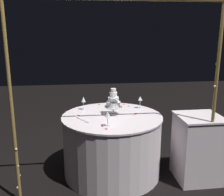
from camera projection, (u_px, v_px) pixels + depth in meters
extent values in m
plane|color=black|center=(112.00, 172.00, 3.43)|extent=(12.00, 12.00, 0.00)
cylinder|color=olive|center=(214.00, 102.00, 2.85)|extent=(0.04, 0.04, 2.07)
cylinder|color=olive|center=(12.00, 109.00, 2.59)|extent=(0.04, 0.04, 2.07)
sphere|color=#F9EAB2|center=(211.00, 150.00, 2.98)|extent=(0.02, 0.02, 0.02)
sphere|color=#F9EAB2|center=(20.00, 175.00, 2.78)|extent=(0.02, 0.02, 0.02)
sphere|color=#F9EAB2|center=(201.00, 0.00, 2.58)|extent=(0.02, 0.02, 0.02)
sphere|color=#F9EAB2|center=(215.00, 86.00, 2.79)|extent=(0.02, 0.02, 0.02)
sphere|color=#F9EAB2|center=(4.00, 34.00, 2.43)|extent=(0.02, 0.02, 0.02)
sphere|color=#F9EAB2|center=(169.00, 0.00, 2.53)|extent=(0.02, 0.02, 0.02)
sphere|color=#F9EAB2|center=(217.00, 64.00, 2.76)|extent=(0.02, 0.02, 0.02)
sphere|color=#F9EAB2|center=(18.00, 166.00, 2.74)|extent=(0.02, 0.02, 0.02)
sphere|color=#F9EAB2|center=(208.00, 171.00, 3.06)|extent=(0.02, 0.02, 0.02)
sphere|color=#F9EAB2|center=(18.00, 188.00, 2.79)|extent=(0.02, 0.02, 0.02)
sphere|color=#F9EAB2|center=(211.00, 153.00, 2.98)|extent=(0.02, 0.02, 0.02)
sphere|color=#F9EAB2|center=(16.00, 149.00, 2.68)|extent=(0.02, 0.02, 0.02)
sphere|color=#F9EAB2|center=(220.00, 53.00, 2.73)|extent=(0.02, 0.02, 0.02)
sphere|color=#F9EAB2|center=(11.00, 95.00, 2.57)|extent=(0.02, 0.02, 0.02)
sphere|color=#F9EAB2|center=(210.00, 160.00, 3.02)|extent=(0.02, 0.02, 0.02)
sphere|color=#F9EAB2|center=(16.00, 157.00, 2.73)|extent=(0.02, 0.02, 0.02)
cylinder|color=white|center=(112.00, 145.00, 3.34)|extent=(1.21, 1.21, 0.75)
cylinder|color=white|center=(112.00, 117.00, 3.25)|extent=(1.24, 1.24, 0.02)
cube|color=white|center=(197.00, 149.00, 3.20)|extent=(0.49, 0.49, 0.79)
cube|color=white|center=(200.00, 117.00, 3.10)|extent=(0.51, 0.51, 0.02)
cylinder|color=silver|center=(113.00, 114.00, 3.29)|extent=(0.11, 0.11, 0.01)
cylinder|color=silver|center=(113.00, 111.00, 3.28)|extent=(0.02, 0.02, 0.09)
cylinder|color=silver|center=(113.00, 107.00, 3.27)|extent=(0.22, 0.22, 0.01)
cylinder|color=white|center=(113.00, 104.00, 3.26)|extent=(0.18, 0.18, 0.06)
cylinder|color=white|center=(113.00, 99.00, 3.25)|extent=(0.13, 0.13, 0.06)
cylinder|color=white|center=(113.00, 95.00, 3.23)|extent=(0.09, 0.09, 0.06)
cylinder|color=white|center=(113.00, 90.00, 3.22)|extent=(0.07, 0.07, 0.05)
cylinder|color=silver|center=(84.00, 110.00, 3.49)|extent=(0.06, 0.06, 0.00)
cylinder|color=silver|center=(84.00, 106.00, 3.48)|extent=(0.01, 0.01, 0.11)
cone|color=silver|center=(83.00, 99.00, 3.46)|extent=(0.06, 0.06, 0.07)
cylinder|color=silver|center=(108.00, 126.00, 2.88)|extent=(0.06, 0.06, 0.00)
cylinder|color=silver|center=(108.00, 121.00, 2.87)|extent=(0.01, 0.01, 0.11)
cone|color=silver|center=(108.00, 114.00, 2.85)|extent=(0.06, 0.06, 0.06)
cylinder|color=silver|center=(140.00, 108.00, 3.57)|extent=(0.06, 0.06, 0.00)
cylinder|color=silver|center=(140.00, 104.00, 3.55)|extent=(0.01, 0.01, 0.11)
cone|color=silver|center=(140.00, 98.00, 3.53)|extent=(0.06, 0.06, 0.06)
cube|color=silver|center=(84.00, 121.00, 3.06)|extent=(0.13, 0.20, 0.01)
cube|color=white|center=(78.00, 117.00, 3.17)|extent=(0.06, 0.09, 0.01)
ellipsoid|color=red|center=(103.00, 115.00, 3.26)|extent=(0.03, 0.03, 0.00)
ellipsoid|color=red|center=(110.00, 109.00, 3.52)|extent=(0.03, 0.04, 0.00)
ellipsoid|color=red|center=(135.00, 114.00, 3.29)|extent=(0.03, 0.03, 0.00)
ellipsoid|color=red|center=(129.00, 106.00, 3.66)|extent=(0.04, 0.04, 0.00)
ellipsoid|color=red|center=(99.00, 104.00, 3.75)|extent=(0.03, 0.04, 0.00)
ellipsoid|color=red|center=(102.00, 127.00, 2.87)|extent=(0.03, 0.03, 0.00)
ellipsoid|color=red|center=(136.00, 114.00, 3.33)|extent=(0.04, 0.05, 0.00)
ellipsoid|color=red|center=(79.00, 115.00, 3.26)|extent=(0.03, 0.02, 0.00)
ellipsoid|color=red|center=(106.00, 129.00, 2.80)|extent=(0.05, 0.04, 0.00)
ellipsoid|color=red|center=(124.00, 104.00, 3.76)|extent=(0.04, 0.03, 0.00)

